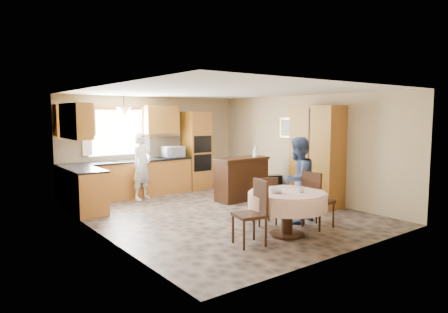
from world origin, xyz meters
name	(u,v)px	position (x,y,z in m)	size (l,w,h in m)	color
floor	(221,214)	(0.00, 0.00, 0.00)	(5.00, 6.00, 0.01)	brown
ceiling	(221,91)	(0.00, 0.00, 2.50)	(5.00, 6.00, 0.01)	white
wall_back	(153,145)	(0.00, 3.00, 1.25)	(5.00, 0.02, 2.50)	tan
wall_front	(345,170)	(0.00, -3.00, 1.25)	(5.00, 0.02, 2.50)	tan
wall_left	(100,162)	(-2.50, 0.00, 1.25)	(0.02, 6.00, 2.50)	tan
wall_right	(304,148)	(2.50, 0.00, 1.25)	(0.02, 6.00, 2.50)	tan
window	(117,132)	(-1.00, 2.98, 1.60)	(1.40, 0.03, 1.10)	white
curtain_left	(87,131)	(-1.75, 2.93, 1.65)	(0.22, 0.02, 1.15)	white
curtain_right	(145,130)	(-0.25, 2.93, 1.65)	(0.22, 0.02, 1.15)	white
base_cab_back	(128,180)	(-0.85, 2.70, 0.44)	(3.30, 0.60, 0.88)	#C56E34
counter_back	(128,161)	(-0.85, 2.70, 0.90)	(3.30, 0.64, 0.04)	black
base_cab_left	(85,192)	(-2.20, 1.80, 0.44)	(0.60, 1.20, 0.88)	#C56E34
counter_left	(84,170)	(-2.20, 1.80, 0.90)	(0.64, 1.20, 0.04)	black
backsplash	(123,149)	(-0.85, 2.99, 1.18)	(3.30, 0.02, 0.55)	tan
wall_cab_left	(75,120)	(-2.05, 2.83, 1.91)	(0.85, 0.33, 0.72)	#C28330
wall_cab_right	(161,120)	(0.15, 2.83, 1.91)	(0.90, 0.33, 0.72)	#C28330
wall_cab_side	(76,121)	(-2.33, 1.80, 1.91)	(0.33, 1.20, 0.72)	#C28330
oven_tower	(196,150)	(1.15, 2.69, 1.06)	(0.66, 0.62, 2.12)	#C56E34
oven_upper	(203,144)	(1.15, 2.38, 1.25)	(0.56, 0.01, 0.45)	black
oven_lower	(203,163)	(1.15, 2.38, 0.75)	(0.56, 0.01, 0.45)	black
pendant	(124,111)	(-1.00, 2.50, 2.12)	(0.36, 0.36, 0.18)	beige
sideboard	(242,180)	(1.20, 0.79, 0.48)	(1.34, 0.55, 0.96)	#361F0E
space_heater	(273,185)	(2.20, 0.74, 0.26)	(0.38, 0.26, 0.52)	black
cupboard	(317,156)	(2.22, -0.63, 1.12)	(0.59, 1.17, 2.24)	#C56E34
dining_table	(287,201)	(0.01, -1.86, 0.59)	(1.32, 1.32, 0.75)	#361F0E
chair_left	(254,209)	(-0.74, -1.87, 0.57)	(0.53, 0.53, 1.02)	#361F0E
chair_back	(266,198)	(0.18, -1.16, 0.50)	(0.50, 0.50, 0.90)	#361F0E
chair_right	(315,197)	(0.72, -1.86, 0.57)	(0.45, 0.45, 1.04)	#361F0E
framed_picture	(289,128)	(2.47, 0.48, 1.71)	(0.06, 0.61, 0.51)	gold
microwave	(173,152)	(0.40, 2.65, 1.07)	(0.53, 0.36, 0.29)	silver
person_sink	(142,166)	(-0.68, 2.28, 0.81)	(0.59, 0.39, 1.61)	silver
person_dining	(298,180)	(0.76, -1.40, 0.81)	(0.79, 0.61, 1.62)	navy
bowl_sideboard	(231,160)	(0.86, 0.79, 0.98)	(0.19, 0.19, 0.05)	#B2B2B2
bottle_sideboard	(255,152)	(1.62, 0.79, 1.13)	(0.13, 0.13, 0.33)	silver
cup_table	(301,190)	(0.12, -2.05, 0.80)	(0.11, 0.11, 0.09)	#B2B2B2
bowl_table	(276,191)	(-0.22, -1.82, 0.79)	(0.21, 0.21, 0.07)	#B2B2B2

